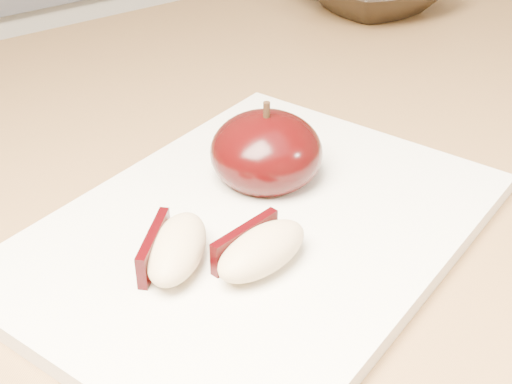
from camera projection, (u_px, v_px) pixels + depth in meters
cutting_board at (256, 231)px, 0.47m from camera, size 0.38×0.32×0.01m
apple_half at (266, 152)px, 0.51m from camera, size 0.10×0.10×0.07m
apple_wedge_a at (174, 248)px, 0.43m from camera, size 0.07×0.07×0.02m
apple_wedge_b at (260, 249)px, 0.43m from camera, size 0.07×0.04×0.02m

